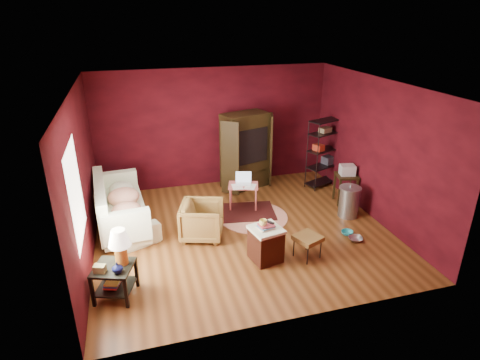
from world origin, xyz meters
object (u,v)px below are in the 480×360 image
at_px(hamper, 266,243).
at_px(tv_armoire, 246,150).
at_px(laptop_desk, 243,187).
at_px(side_table, 117,257).
at_px(armchair, 202,219).
at_px(wire_shelving, 324,150).
at_px(sofa, 121,209).

distance_m(hamper, tv_armoire, 3.19).
bearing_deg(tv_armoire, hamper, -117.50).
distance_m(hamper, laptop_desk, 2.02).
bearing_deg(laptop_desk, side_table, -121.35).
relative_size(armchair, tv_armoire, 0.43).
height_order(side_table, wire_shelving, wire_shelving).
bearing_deg(wire_shelving, hamper, -153.14).
bearing_deg(tv_armoire, armchair, -142.62).
bearing_deg(side_table, sofa, 88.72).
height_order(laptop_desk, wire_shelving, wire_shelving).
distance_m(sofa, tv_armoire, 3.20).
xyz_separation_m(side_table, tv_armoire, (2.94, 3.35, 0.29)).
xyz_separation_m(sofa, side_table, (-0.05, -2.11, 0.27)).
distance_m(side_table, wire_shelving, 5.59).
xyz_separation_m(sofa, tv_armoire, (2.90, 1.24, 0.55)).
distance_m(side_table, hamper, 2.44).
bearing_deg(laptop_desk, tv_armoire, 88.48).
xyz_separation_m(laptop_desk, wire_shelving, (2.18, 0.65, 0.42)).
xyz_separation_m(armchair, hamper, (0.90, -1.03, -0.07)).
relative_size(sofa, wire_shelving, 1.20).
height_order(sofa, armchair, armchair).
height_order(sofa, side_table, side_table).
xyz_separation_m(armchair, wire_shelving, (3.26, 1.63, 0.52)).
relative_size(sofa, side_table, 1.81).
relative_size(laptop_desk, wire_shelving, 0.47).
xyz_separation_m(armchair, side_table, (-1.50, -1.30, 0.27)).
bearing_deg(sofa, armchair, -139.33).
distance_m(laptop_desk, tv_armoire, 1.22).
distance_m(side_table, tv_armoire, 4.47).
bearing_deg(laptop_desk, armchair, -120.74).
xyz_separation_m(side_table, hamper, (2.40, 0.27, -0.33)).
distance_m(tv_armoire, wire_shelving, 1.86).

